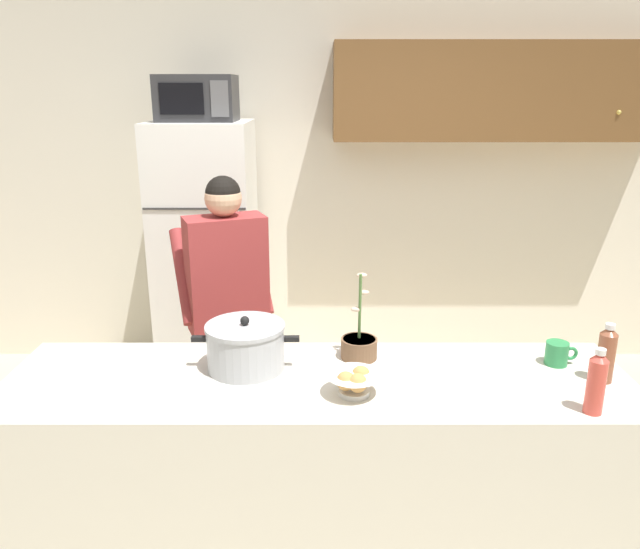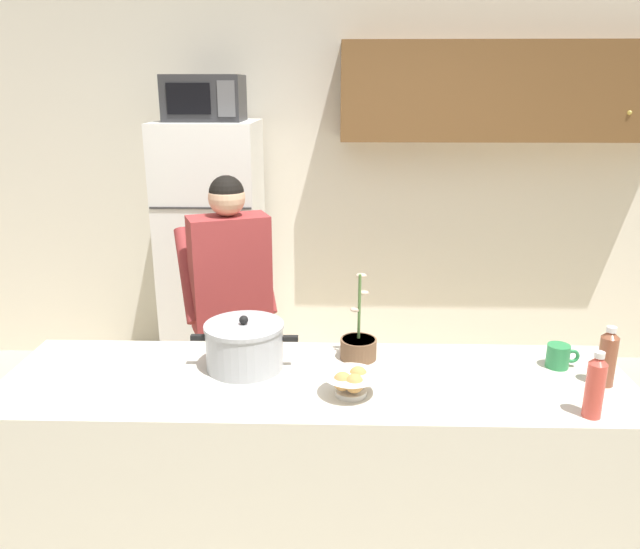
{
  "view_description": "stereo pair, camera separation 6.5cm",
  "coord_description": "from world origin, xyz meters",
  "px_view_note": "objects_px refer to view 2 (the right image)",
  "views": [
    {
      "loc": [
        0.01,
        -2.14,
        2.0
      ],
      "look_at": [
        0.0,
        0.55,
        1.17
      ],
      "focal_mm": 34.37,
      "sensor_mm": 36.0,
      "label": 1
    },
    {
      "loc": [
        0.07,
        -2.14,
        2.0
      ],
      "look_at": [
        0.0,
        0.55,
        1.17
      ],
      "focal_mm": 34.37,
      "sensor_mm": 36.0,
      "label": 2
    }
  ],
  "objects_px": {
    "refrigerator": "(214,256)",
    "microwave": "(205,98)",
    "person_near_pot": "(231,291)",
    "cooking_pot": "(245,346)",
    "bread_bowl": "(351,383)",
    "bottle_near_edge": "(608,357)",
    "bottle_mid_counter": "(595,386)",
    "coffee_mug": "(559,356)",
    "potted_orchid": "(359,345)"
  },
  "relations": [
    {
      "from": "refrigerator",
      "to": "microwave",
      "type": "distance_m",
      "value": 1.03
    },
    {
      "from": "person_near_pot",
      "to": "cooking_pot",
      "type": "bearing_deg",
      "value": -76.43
    },
    {
      "from": "refrigerator",
      "to": "cooking_pot",
      "type": "xyz_separation_m",
      "value": [
        0.47,
        -1.76,
        0.12
      ]
    },
    {
      "from": "person_near_pot",
      "to": "bread_bowl",
      "type": "bearing_deg",
      "value": -58.88
    },
    {
      "from": "microwave",
      "to": "bottle_near_edge",
      "type": "height_order",
      "value": "microwave"
    },
    {
      "from": "microwave",
      "to": "bottle_mid_counter",
      "type": "distance_m",
      "value": 2.84
    },
    {
      "from": "coffee_mug",
      "to": "bread_bowl",
      "type": "xyz_separation_m",
      "value": [
        -0.84,
        -0.26,
        0.0
      ]
    },
    {
      "from": "refrigerator",
      "to": "microwave",
      "type": "relative_size",
      "value": 3.73
    },
    {
      "from": "coffee_mug",
      "to": "bottle_near_edge",
      "type": "relative_size",
      "value": 0.56
    },
    {
      "from": "coffee_mug",
      "to": "bottle_near_edge",
      "type": "distance_m",
      "value": 0.2
    },
    {
      "from": "refrigerator",
      "to": "bottle_mid_counter",
      "type": "bearing_deg",
      "value": -51.03
    },
    {
      "from": "person_near_pot",
      "to": "potted_orchid",
      "type": "bearing_deg",
      "value": -46.78
    },
    {
      "from": "refrigerator",
      "to": "cooking_pot",
      "type": "distance_m",
      "value": 1.83
    },
    {
      "from": "coffee_mug",
      "to": "microwave",
      "type": "bearing_deg",
      "value": 135.36
    },
    {
      "from": "refrigerator",
      "to": "coffee_mug",
      "type": "height_order",
      "value": "refrigerator"
    },
    {
      "from": "cooking_pot",
      "to": "coffee_mug",
      "type": "bearing_deg",
      "value": 1.59
    },
    {
      "from": "coffee_mug",
      "to": "cooking_pot",
      "type": "bearing_deg",
      "value": -178.41
    },
    {
      "from": "coffee_mug",
      "to": "bottle_near_edge",
      "type": "height_order",
      "value": "bottle_near_edge"
    },
    {
      "from": "person_near_pot",
      "to": "bottle_near_edge",
      "type": "distance_m",
      "value": 1.81
    },
    {
      "from": "microwave",
      "to": "coffee_mug",
      "type": "bearing_deg",
      "value": -44.64
    },
    {
      "from": "cooking_pot",
      "to": "bottle_mid_counter",
      "type": "bearing_deg",
      "value": -15.82
    },
    {
      "from": "person_near_pot",
      "to": "bottle_near_edge",
      "type": "height_order",
      "value": "person_near_pot"
    },
    {
      "from": "refrigerator",
      "to": "potted_orchid",
      "type": "distance_m",
      "value": 1.91
    },
    {
      "from": "refrigerator",
      "to": "potted_orchid",
      "type": "height_order",
      "value": "refrigerator"
    },
    {
      "from": "microwave",
      "to": "bottle_mid_counter",
      "type": "height_order",
      "value": "microwave"
    },
    {
      "from": "bottle_near_edge",
      "to": "person_near_pot",
      "type": "bearing_deg",
      "value": 150.19
    },
    {
      "from": "person_near_pot",
      "to": "coffee_mug",
      "type": "distance_m",
      "value": 1.63
    },
    {
      "from": "bottle_mid_counter",
      "to": "person_near_pot",
      "type": "bearing_deg",
      "value": 141.49
    },
    {
      "from": "microwave",
      "to": "bread_bowl",
      "type": "distance_m",
      "value": 2.36
    },
    {
      "from": "bottle_near_edge",
      "to": "cooking_pot",
      "type": "bearing_deg",
      "value": 175.3
    },
    {
      "from": "bread_bowl",
      "to": "potted_orchid",
      "type": "xyz_separation_m",
      "value": [
        0.04,
        0.32,
        0.01
      ]
    },
    {
      "from": "coffee_mug",
      "to": "bottle_mid_counter",
      "type": "relative_size",
      "value": 0.55
    },
    {
      "from": "person_near_pot",
      "to": "cooking_pot",
      "type": "height_order",
      "value": "person_near_pot"
    },
    {
      "from": "refrigerator",
      "to": "bread_bowl",
      "type": "distance_m",
      "value": 2.18
    },
    {
      "from": "person_near_pot",
      "to": "coffee_mug",
      "type": "bearing_deg",
      "value": -27.43
    },
    {
      "from": "cooking_pot",
      "to": "bread_bowl",
      "type": "xyz_separation_m",
      "value": [
        0.42,
        -0.22,
        -0.04
      ]
    },
    {
      "from": "cooking_pot",
      "to": "coffee_mug",
      "type": "distance_m",
      "value": 1.26
    },
    {
      "from": "microwave",
      "to": "cooking_pot",
      "type": "relative_size",
      "value": 1.13
    },
    {
      "from": "bottle_near_edge",
      "to": "potted_orchid",
      "type": "bearing_deg",
      "value": 167.13
    },
    {
      "from": "refrigerator",
      "to": "person_near_pot",
      "type": "height_order",
      "value": "refrigerator"
    },
    {
      "from": "microwave",
      "to": "coffee_mug",
      "type": "xyz_separation_m",
      "value": [
        1.73,
        -1.7,
        -0.96
      ]
    },
    {
      "from": "coffee_mug",
      "to": "bread_bowl",
      "type": "height_order",
      "value": "bread_bowl"
    },
    {
      "from": "bread_bowl",
      "to": "bottle_mid_counter",
      "type": "distance_m",
      "value": 0.83
    },
    {
      "from": "refrigerator",
      "to": "bread_bowl",
      "type": "xyz_separation_m",
      "value": [
        0.89,
        -1.98,
        0.08
      ]
    },
    {
      "from": "potted_orchid",
      "to": "microwave",
      "type": "bearing_deg",
      "value": 119.47
    },
    {
      "from": "bottle_mid_counter",
      "to": "microwave",
      "type": "bearing_deg",
      "value": 129.26
    },
    {
      "from": "cooking_pot",
      "to": "microwave",
      "type": "bearing_deg",
      "value": 105.17
    },
    {
      "from": "potted_orchid",
      "to": "cooking_pot",
      "type": "bearing_deg",
      "value": -167.99
    },
    {
      "from": "bottle_mid_counter",
      "to": "bottle_near_edge",
      "type": "bearing_deg",
      "value": 59.35
    },
    {
      "from": "person_near_pot",
      "to": "bottle_mid_counter",
      "type": "height_order",
      "value": "person_near_pot"
    }
  ]
}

